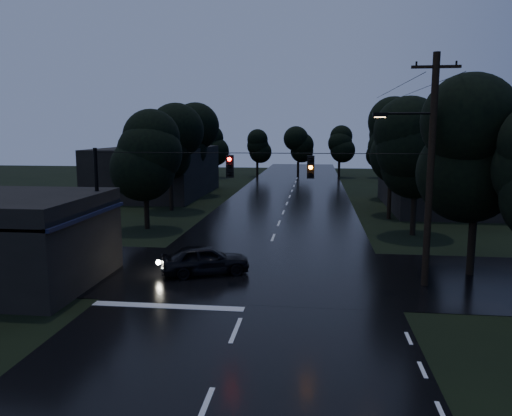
# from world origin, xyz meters

# --- Properties ---
(ground) EXTENTS (160.00, 160.00, 0.00)m
(ground) POSITION_xyz_m (0.00, 0.00, 0.00)
(ground) COLOR black
(ground) RESTS_ON ground
(main_road) EXTENTS (12.00, 120.00, 0.02)m
(main_road) POSITION_xyz_m (0.00, 30.00, 0.00)
(main_road) COLOR black
(main_road) RESTS_ON ground
(cross_street) EXTENTS (60.00, 9.00, 0.02)m
(cross_street) POSITION_xyz_m (0.00, 12.00, 0.00)
(cross_street) COLOR black
(cross_street) RESTS_ON ground
(building_far_right) EXTENTS (10.00, 14.00, 4.40)m
(building_far_right) POSITION_xyz_m (14.00, 34.00, 2.20)
(building_far_right) COLOR black
(building_far_right) RESTS_ON ground
(building_far_left) EXTENTS (10.00, 16.00, 5.00)m
(building_far_left) POSITION_xyz_m (-14.00, 40.00, 2.50)
(building_far_left) COLOR black
(building_far_left) RESTS_ON ground
(utility_pole_main) EXTENTS (3.50, 0.30, 10.00)m
(utility_pole_main) POSITION_xyz_m (7.41, 11.00, 5.26)
(utility_pole_main) COLOR black
(utility_pole_main) RESTS_ON ground
(utility_pole_far) EXTENTS (2.00, 0.30, 7.50)m
(utility_pole_far) POSITION_xyz_m (8.30, 28.00, 3.88)
(utility_pole_far) COLOR black
(utility_pole_far) RESTS_ON ground
(anchor_pole_left) EXTENTS (0.18, 0.18, 6.00)m
(anchor_pole_left) POSITION_xyz_m (-7.50, 11.00, 3.00)
(anchor_pole_left) COLOR black
(anchor_pole_left) RESTS_ON ground
(span_signals) EXTENTS (15.00, 0.37, 1.12)m
(span_signals) POSITION_xyz_m (0.56, 10.99, 5.24)
(span_signals) COLOR black
(span_signals) RESTS_ON ground
(tree_corner_near) EXTENTS (4.48, 4.48, 9.44)m
(tree_corner_near) POSITION_xyz_m (10.00, 13.00, 5.99)
(tree_corner_near) COLOR black
(tree_corner_near) RESTS_ON ground
(tree_left_a) EXTENTS (3.92, 3.92, 8.26)m
(tree_left_a) POSITION_xyz_m (-9.00, 22.00, 5.24)
(tree_left_a) COLOR black
(tree_left_a) RESTS_ON ground
(tree_left_b) EXTENTS (4.20, 4.20, 8.85)m
(tree_left_b) POSITION_xyz_m (-9.60, 30.00, 5.62)
(tree_left_b) COLOR black
(tree_left_b) RESTS_ON ground
(tree_left_c) EXTENTS (4.48, 4.48, 9.44)m
(tree_left_c) POSITION_xyz_m (-10.20, 40.00, 5.99)
(tree_left_c) COLOR black
(tree_left_c) RESTS_ON ground
(tree_right_a) EXTENTS (4.20, 4.20, 8.85)m
(tree_right_a) POSITION_xyz_m (9.00, 22.00, 5.62)
(tree_right_a) COLOR black
(tree_right_a) RESTS_ON ground
(tree_right_b) EXTENTS (4.48, 4.48, 9.44)m
(tree_right_b) POSITION_xyz_m (9.60, 30.00, 5.99)
(tree_right_b) COLOR black
(tree_right_b) RESTS_ON ground
(tree_right_c) EXTENTS (4.76, 4.76, 10.03)m
(tree_right_c) POSITION_xyz_m (10.20, 40.00, 6.37)
(tree_right_c) COLOR black
(tree_right_c) RESTS_ON ground
(car) EXTENTS (4.52, 3.09, 1.43)m
(car) POSITION_xyz_m (-2.53, 11.58, 0.71)
(car) COLOR black
(car) RESTS_ON ground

